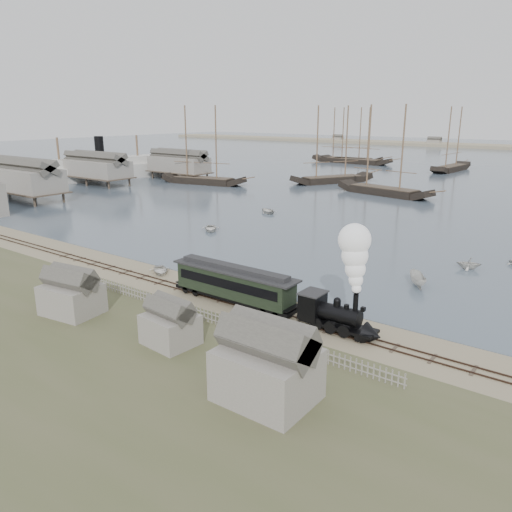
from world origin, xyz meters
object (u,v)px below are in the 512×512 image
Objects in this scene: locomotive at (348,287)px; steamship at (100,158)px; beached_dinghy at (160,270)px; passenger_coach at (234,283)px.

steamship is at bearing 153.15° from locomotive.
locomotive reaches higher than beached_dinghy.
locomotive reaches higher than passenger_coach.
steamship is (-76.55, 49.23, 5.58)m from beached_dinghy.
passenger_coach is 13.30m from beached_dinghy.
locomotive is 0.17× the size of steamship.
locomotive is 0.66× the size of passenger_coach.
steamship reaches higher than passenger_coach.
locomotive is at bearing -101.44° from steamship.
locomotive is 12.34m from passenger_coach.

